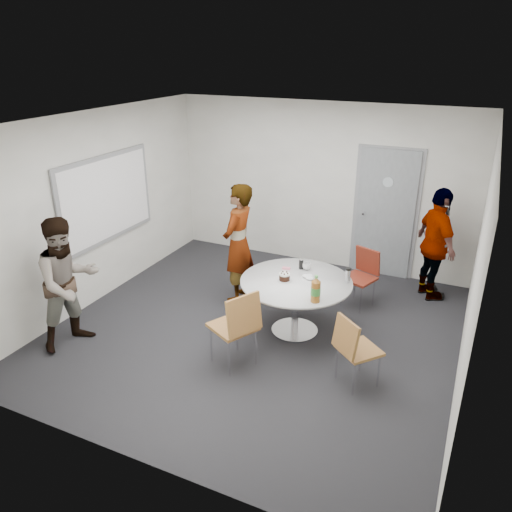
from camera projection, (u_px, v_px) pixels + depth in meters
The scene contains 15 objects.
floor at pixel (256, 330), 6.63m from camera, with size 5.00×5.00×0.00m, color black.
ceiling at pixel (256, 122), 5.56m from camera, with size 5.00×5.00×0.00m, color silver.
wall_back at pixel (320, 186), 8.18m from camera, with size 5.00×5.00×0.00m, color beige.
wall_left at pixel (96, 209), 7.06m from camera, with size 5.00×5.00×0.00m, color beige.
wall_right at pixel (476, 271), 5.13m from camera, with size 5.00×5.00×0.00m, color beige.
wall_front at pixel (126, 335), 4.01m from camera, with size 5.00×5.00×0.00m, color beige.
door at pixel (385, 214), 7.87m from camera, with size 1.02×0.17×2.12m.
whiteboard at pixel (107, 199), 7.17m from camera, with size 0.04×1.90×1.25m.
table at pixel (298, 288), 6.33m from camera, with size 1.42×1.42×1.08m.
chair_near_left at pixel (238, 322), 5.64m from camera, with size 0.66×0.64×0.97m.
chair_near_right at pixel (353, 345), 5.37m from camera, with size 0.58×0.59×0.85m.
chair_far at pixel (363, 272), 7.10m from camera, with size 0.52×0.55×0.85m.
person_main at pixel (238, 244), 7.10m from camera, with size 0.64×0.42×1.75m, color #A5C6EA.
person_left at pixel (68, 283), 6.04m from camera, with size 0.81×0.63×1.67m, color white.
person_right at pixel (436, 245), 7.17m from camera, with size 0.98×0.41×1.68m, color black.
Camera 1 is at (2.39, -5.18, 3.51)m, focal length 35.00 mm.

